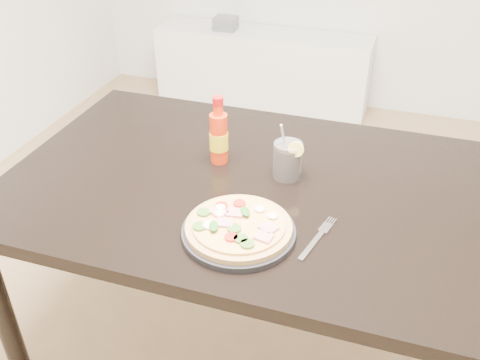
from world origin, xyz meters
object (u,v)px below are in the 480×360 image
(dining_table, at_px, (253,205))
(fork, at_px, (318,237))
(plate, at_px, (239,232))
(media_console, at_px, (263,69))
(hot_sauce_bottle, at_px, (219,137))
(pizza, at_px, (238,226))
(cola_cup, at_px, (288,161))

(dining_table, relative_size, fork, 7.50)
(dining_table, xyz_separation_m, fork, (0.22, -0.19, 0.09))
(plate, relative_size, media_console, 0.20)
(dining_table, bearing_deg, hot_sauce_bottle, 149.32)
(pizza, bearing_deg, fork, 14.57)
(pizza, bearing_deg, media_console, 104.35)
(cola_cup, xyz_separation_m, media_console, (-0.64, 2.00, -0.55))
(cola_cup, distance_m, media_console, 2.17)
(pizza, bearing_deg, plate, 4.41)
(plate, xyz_separation_m, pizza, (-0.00, -0.00, 0.02))
(plate, bearing_deg, fork, 14.68)
(hot_sauce_bottle, bearing_deg, plate, -62.35)
(hot_sauce_bottle, distance_m, media_console, 2.11)
(cola_cup, bearing_deg, fork, -60.31)
(pizza, distance_m, hot_sauce_bottle, 0.36)
(dining_table, distance_m, pizza, 0.27)
(pizza, xyz_separation_m, hot_sauce_bottle, (-0.16, 0.32, 0.05))
(pizza, height_order, cola_cup, cola_cup)
(hot_sauce_bottle, xyz_separation_m, media_console, (-0.43, 1.98, -0.58))
(cola_cup, height_order, media_console, cola_cup)
(dining_table, bearing_deg, plate, -81.58)
(fork, bearing_deg, hot_sauce_bottle, 156.93)
(pizza, bearing_deg, cola_cup, 80.49)
(plate, height_order, hot_sauce_bottle, hot_sauce_bottle)
(plate, height_order, pizza, pizza)
(cola_cup, bearing_deg, media_console, 107.68)
(hot_sauce_bottle, relative_size, fork, 1.12)
(fork, bearing_deg, media_console, 122.96)
(hot_sauce_bottle, relative_size, media_console, 0.15)
(plate, xyz_separation_m, cola_cup, (0.05, 0.30, 0.04))
(dining_table, bearing_deg, media_console, 105.08)
(hot_sauce_bottle, bearing_deg, pizza, -62.68)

